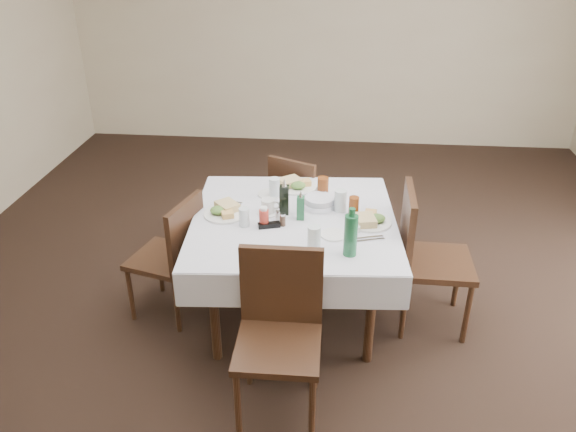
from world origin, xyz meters
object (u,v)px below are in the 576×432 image
at_px(water_s, 314,237).
at_px(ketchup_bottle, 264,217).
at_px(green_bottle, 351,235).
at_px(oil_cruet_dark, 284,199).
at_px(oil_cruet_green, 301,207).
at_px(bread_basket, 319,202).
at_px(chair_west, 175,251).
at_px(coffee_mug, 268,207).
at_px(water_n, 275,188).
at_px(chair_south, 280,323).
at_px(chair_east, 423,251).
at_px(water_w, 244,217).
at_px(water_e, 340,201).
at_px(dining_table, 294,229).
at_px(chair_north, 298,199).

distance_m(water_s, ketchup_bottle, 0.41).
bearing_deg(ketchup_bottle, green_bottle, -28.49).
relative_size(water_s, oil_cruet_dark, 0.57).
bearing_deg(oil_cruet_green, bread_basket, 57.94).
height_order(chair_west, oil_cruet_dark, oil_cruet_dark).
bearing_deg(coffee_mug, water_n, 86.99).
height_order(chair_south, ketchup_bottle, chair_south).
relative_size(chair_east, chair_west, 1.11).
distance_m(chair_south, water_s, 0.55).
height_order(water_w, bread_basket, water_w).
bearing_deg(water_n, water_e, -20.06).
bearing_deg(dining_table, chair_south, -90.58).
distance_m(water_s, green_bottle, 0.22).
bearing_deg(ketchup_bottle, coffee_mug, 88.16).
distance_m(dining_table, water_e, 0.36).
relative_size(chair_south, water_w, 7.82).
distance_m(chair_north, water_e, 0.85).
bearing_deg(bread_basket, coffee_mug, -158.89).
xyz_separation_m(water_w, coffee_mug, (0.13, 0.18, -0.01)).
bearing_deg(oil_cruet_dark, green_bottle, -48.13).
bearing_deg(chair_north, water_w, -105.36).
distance_m(water_s, water_w, 0.51).
xyz_separation_m(chair_north, oil_cruet_dark, (-0.03, -0.78, 0.38)).
relative_size(chair_south, water_e, 6.48).
bearing_deg(coffee_mug, water_s, -51.98).
bearing_deg(green_bottle, chair_west, 163.55).
bearing_deg(oil_cruet_green, dining_table, 170.62).
relative_size(chair_east, water_w, 8.05).
xyz_separation_m(chair_south, water_e, (0.31, 0.94, 0.29)).
height_order(chair_south, oil_cruet_dark, oil_cruet_dark).
bearing_deg(green_bottle, chair_north, 107.54).
xyz_separation_m(water_s, oil_cruet_dark, (-0.22, 0.43, 0.04)).
bearing_deg(bread_basket, oil_cruet_green, -122.06).
relative_size(chair_south, water_s, 6.61).
relative_size(water_s, ketchup_bottle, 1.09).
xyz_separation_m(oil_cruet_dark, coffee_mug, (-0.11, -0.01, -0.06)).
distance_m(oil_cruet_green, ketchup_bottle, 0.25).
bearing_deg(chair_north, chair_south, -89.00).
xyz_separation_m(chair_west, coffee_mug, (0.62, 0.12, 0.30)).
height_order(chair_north, oil_cruet_green, oil_cruet_green).
distance_m(chair_west, water_e, 1.16).
height_order(water_n, green_bottle, green_bottle).
distance_m(chair_west, ketchup_bottle, 0.69).
relative_size(chair_north, chair_south, 0.90).
xyz_separation_m(water_e, bread_basket, (-0.14, 0.04, -0.04)).
relative_size(chair_north, ketchup_bottle, 6.44).
relative_size(dining_table, oil_cruet_dark, 5.58).
distance_m(chair_north, water_w, 1.06).
bearing_deg(ketchup_bottle, water_s, -36.42).
distance_m(chair_north, water_n, 0.65).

